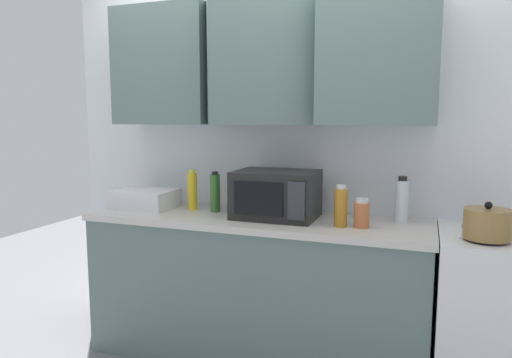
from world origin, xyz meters
TOP-DOWN VIEW (x-y plane):
  - wall_back_with_cabinets at (-0.00, -0.07)m, footprint 2.93×0.59m
  - counter_run at (0.00, -0.30)m, footprint 2.06×0.63m
  - kettle at (1.25, -0.46)m, footprint 0.22×0.22m
  - microwave at (0.13, -0.29)m, footprint 0.48×0.37m
  - dish_rack at (-0.78, -0.30)m, footprint 0.38×0.30m
  - bottle_spice_jar at (0.64, -0.38)m, footprint 0.08×0.08m
  - bottle_amber_vinegar at (0.53, -0.40)m, footprint 0.07×0.07m
  - bottle_clear_tall at (0.84, -0.19)m, footprint 0.07×0.07m
  - bottle_yellow_mustard at (-0.45, -0.25)m, footprint 0.06×0.06m
  - bottle_green_oil at (-0.29, -0.26)m, footprint 0.06×0.06m

SIDE VIEW (x-z plane):
  - counter_run at x=0.00m, z-range 0.00..0.90m
  - dish_rack at x=-0.78m, z-range 0.90..1.02m
  - bottle_spice_jar at x=0.64m, z-range 0.90..1.06m
  - kettle at x=1.25m, z-range 0.89..1.08m
  - bottle_amber_vinegar at x=0.53m, z-range 0.89..1.12m
  - bottle_green_oil at x=-0.29m, z-range 0.89..1.15m
  - bottle_yellow_mustard at x=-0.45m, z-range 0.89..1.15m
  - bottle_clear_tall at x=0.84m, z-range 0.89..1.16m
  - microwave at x=0.13m, z-range 0.90..1.18m
  - wall_back_with_cabinets at x=0.00m, z-range 0.27..2.87m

